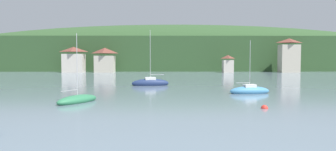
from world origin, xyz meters
TOP-DOWN VIEW (x-y plane):
  - wooded_hillside at (2.81, 152.64)m, footprint 352.00×59.92m
  - shore_building_west at (-29.58, 111.96)m, footprint 6.76×4.75m
  - shore_building_westcentral at (-19.72, 112.26)m, footprint 6.26×5.38m
  - shore_building_central at (19.72, 111.29)m, footprint 3.35×3.34m
  - shore_building_eastcentral at (39.45, 111.74)m, footprint 6.20×4.29m
  - sailboat_far_4 at (-2.64, 62.39)m, footprint 6.09×2.64m
  - sailboat_mid_6 at (10.03, 50.97)m, footprint 5.19×2.42m
  - sailboat_mid_7 at (-8.68, 43.20)m, footprint 3.80×5.04m
  - mooring_buoy_mid at (8.12, 39.50)m, footprint 0.59×0.59m

SIDE VIEW (x-z plane):
  - mooring_buoy_mid at x=8.12m, z-range -0.30..0.30m
  - sailboat_mid_7 at x=-8.68m, z-range -3.21..3.68m
  - sailboat_mid_6 at x=10.03m, z-range -3.08..3.70m
  - sailboat_far_4 at x=-2.64m, z-range -4.20..4.98m
  - shore_building_central at x=19.72m, z-range -0.08..5.46m
  - shore_building_westcentral at x=-19.72m, z-range -0.11..7.78m
  - shore_building_west at x=-29.58m, z-range -0.12..8.04m
  - wooded_hillside at x=2.81m, z-range -11.13..21.24m
  - shore_building_eastcentral at x=39.45m, z-range -0.15..10.74m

